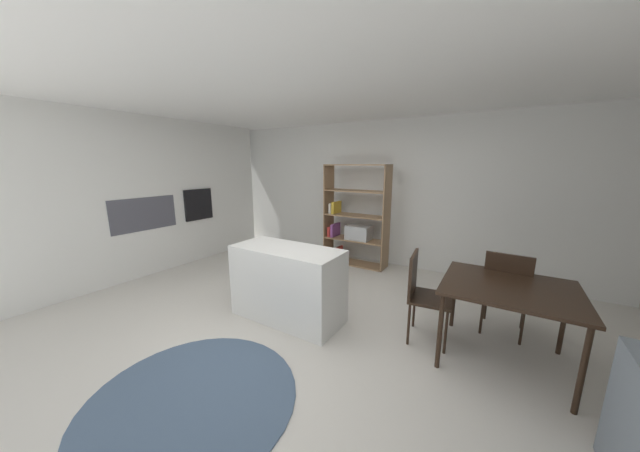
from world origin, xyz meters
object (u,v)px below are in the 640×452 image
object	(u,v)px
dining_table	(509,293)
dining_chair_island_side	(421,288)
built_in_oven	(199,204)
open_bookshelf	(353,223)
dining_chair_far	(506,288)
kitchen_island	(287,283)

from	to	relation	value
dining_table	dining_chair_island_side	size ratio (longest dim) A/B	1.18
built_in_oven	dining_table	world-z (taller)	built_in_oven
open_bookshelf	dining_table	world-z (taller)	open_bookshelf
built_in_oven	open_bookshelf	xyz separation A→B (m)	(2.67, 1.35, -0.33)
open_bookshelf	dining_chair_far	bearing A→B (deg)	-28.56
dining_chair_island_side	dining_chair_far	xyz separation A→B (m)	(0.77, 0.51, -0.00)
dining_table	open_bookshelf	bearing A→B (deg)	143.28
kitchen_island	dining_chair_far	distance (m)	2.44
dining_table	dining_chair_far	size ratio (longest dim) A/B	1.16
kitchen_island	dining_chair_far	size ratio (longest dim) A/B	1.40
open_bookshelf	dining_chair_island_side	xyz separation A→B (m)	(1.69, -1.85, -0.21)
built_in_oven	dining_table	size ratio (longest dim) A/B	0.53
open_bookshelf	dining_table	bearing A→B (deg)	-36.72
open_bookshelf	dining_chair_far	world-z (taller)	open_bookshelf
open_bookshelf	dining_chair_far	xyz separation A→B (m)	(2.46, -1.34, -0.21)
built_in_oven	dining_table	distance (m)	5.18
kitchen_island	open_bookshelf	bearing A→B (deg)	95.40
built_in_oven	kitchen_island	size ratio (longest dim) A/B	0.44
built_in_oven	open_bookshelf	distance (m)	3.01
dining_chair_island_side	open_bookshelf	bearing A→B (deg)	35.90
open_bookshelf	dining_table	xyz separation A→B (m)	(2.47, -1.84, -0.08)
dining_table	dining_chair_far	xyz separation A→B (m)	(-0.01, 0.50, -0.13)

